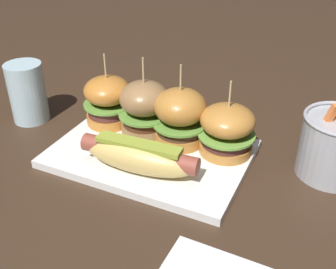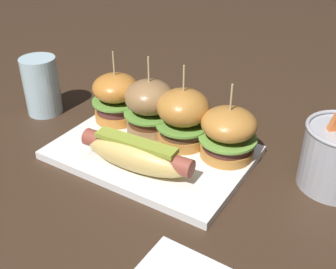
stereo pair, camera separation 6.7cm
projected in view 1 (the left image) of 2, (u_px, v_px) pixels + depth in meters
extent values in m
plane|color=#382619|center=(151.00, 157.00, 0.71)|extent=(3.00, 3.00, 0.00)
cube|color=white|center=(151.00, 154.00, 0.71)|extent=(0.33, 0.23, 0.01)
ellipsoid|color=tan|center=(139.00, 157.00, 0.64)|extent=(0.19, 0.07, 0.05)
cylinder|color=brown|center=(139.00, 154.00, 0.64)|extent=(0.20, 0.04, 0.03)
cube|color=olive|center=(138.00, 144.00, 0.63)|extent=(0.14, 0.03, 0.01)
cylinder|color=#BC732B|center=(109.00, 118.00, 0.78)|extent=(0.09, 0.09, 0.02)
cylinder|color=#522923|center=(109.00, 109.00, 0.77)|extent=(0.08, 0.08, 0.02)
cylinder|color=#609338|center=(108.00, 104.00, 0.77)|extent=(0.09, 0.09, 0.00)
ellipsoid|color=#BC732B|center=(107.00, 90.00, 0.75)|extent=(0.09, 0.09, 0.05)
cylinder|color=tan|center=(105.00, 70.00, 0.73)|extent=(0.00, 0.00, 0.06)
cylinder|color=olive|center=(145.00, 128.00, 0.75)|extent=(0.09, 0.09, 0.02)
cylinder|color=#512D18|center=(145.00, 119.00, 0.74)|extent=(0.08, 0.08, 0.02)
cylinder|color=#609338|center=(145.00, 114.00, 0.74)|extent=(0.09, 0.09, 0.00)
ellipsoid|color=olive|center=(144.00, 98.00, 0.72)|extent=(0.09, 0.09, 0.06)
cylinder|color=tan|center=(143.00, 74.00, 0.70)|extent=(0.00, 0.00, 0.06)
cylinder|color=#B57631|center=(180.00, 136.00, 0.73)|extent=(0.09, 0.09, 0.02)
cylinder|color=#4C321F|center=(180.00, 128.00, 0.72)|extent=(0.08, 0.08, 0.02)
cylinder|color=#609338|center=(180.00, 123.00, 0.71)|extent=(0.10, 0.10, 0.00)
ellipsoid|color=#B57631|center=(180.00, 106.00, 0.69)|extent=(0.09, 0.09, 0.06)
cylinder|color=tan|center=(181.00, 82.00, 0.67)|extent=(0.00, 0.00, 0.06)
cylinder|color=#B87833|center=(225.00, 147.00, 0.70)|extent=(0.09, 0.09, 0.02)
cylinder|color=#4F2923|center=(226.00, 139.00, 0.69)|extent=(0.08, 0.08, 0.02)
cylinder|color=#6B9E3D|center=(226.00, 134.00, 0.68)|extent=(0.10, 0.10, 0.00)
ellipsoid|color=#B87833|center=(228.00, 120.00, 0.67)|extent=(0.09, 0.09, 0.05)
cylinder|color=tan|center=(230.00, 98.00, 0.65)|extent=(0.00, 0.00, 0.06)
cylinder|color=#A8AAB2|center=(335.00, 148.00, 0.65)|extent=(0.11, 0.11, 0.10)
cube|color=orange|center=(326.00, 123.00, 0.63)|extent=(0.03, 0.02, 0.07)
cylinder|color=silver|center=(27.00, 93.00, 0.80)|extent=(0.07, 0.07, 0.12)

